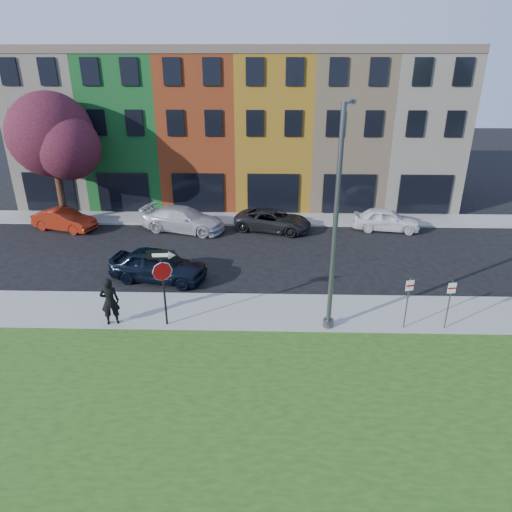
{
  "coord_description": "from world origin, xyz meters",
  "views": [
    {
      "loc": [
        -0.34,
        -13.36,
        9.62
      ],
      "look_at": [
        -0.81,
        4.0,
        2.15
      ],
      "focal_mm": 32.0,
      "sensor_mm": 36.0,
      "label": 1
    }
  ],
  "objects_px": {
    "sedan_near": "(158,265)",
    "stop_sign": "(162,273)",
    "man": "(110,301)",
    "street_lamp": "(336,223)"
  },
  "relations": [
    {
      "from": "sedan_near",
      "to": "stop_sign",
      "type": "bearing_deg",
      "value": -151.96
    },
    {
      "from": "stop_sign",
      "to": "man",
      "type": "relative_size",
      "value": 1.61
    },
    {
      "from": "man",
      "to": "street_lamp",
      "type": "height_order",
      "value": "street_lamp"
    },
    {
      "from": "stop_sign",
      "to": "street_lamp",
      "type": "height_order",
      "value": "street_lamp"
    },
    {
      "from": "sedan_near",
      "to": "street_lamp",
      "type": "distance_m",
      "value": 9.22
    },
    {
      "from": "stop_sign",
      "to": "sedan_near",
      "type": "height_order",
      "value": "stop_sign"
    },
    {
      "from": "man",
      "to": "sedan_near",
      "type": "relative_size",
      "value": 0.4
    },
    {
      "from": "street_lamp",
      "to": "stop_sign",
      "type": "bearing_deg",
      "value": -161.71
    },
    {
      "from": "stop_sign",
      "to": "man",
      "type": "bearing_deg",
      "value": 174.53
    },
    {
      "from": "man",
      "to": "street_lamp",
      "type": "relative_size",
      "value": 0.23
    }
  ]
}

